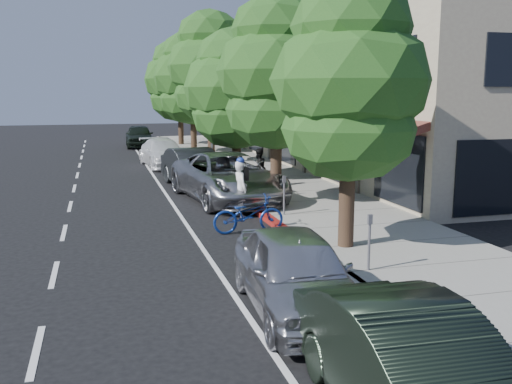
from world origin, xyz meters
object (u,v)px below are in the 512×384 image
object	(u,v)px
street_tree_4	(193,78)
bicycle	(248,214)
dark_sedan	(194,168)
dark_suv_far	(139,136)
street_tree_0	(350,84)
near_car_a	(296,272)
street_tree_5	(180,81)
pedestrian	(258,168)
white_pickup	(163,153)
near_car_b	(415,370)
street_tree_3	(210,68)
street_tree_2	(236,89)
street_tree_1	(277,74)
cyclist	(241,189)
silver_suv	(228,177)

from	to	relation	value
street_tree_4	bicycle	xyz separation A→B (m)	(-1.91, -21.45, -4.36)
dark_sedan	street_tree_4	bearing A→B (deg)	73.28
dark_sedan	dark_suv_far	xyz separation A→B (m)	(-0.98, 18.96, 0.00)
street_tree_0	near_car_a	size ratio (longest dim) A/B	1.52
street_tree_5	dark_suv_far	world-z (taller)	street_tree_5
pedestrian	dark_sedan	bearing A→B (deg)	-59.76
street_tree_0	dark_sedan	distance (m)	11.71
pedestrian	white_pickup	bearing A→B (deg)	-99.00
bicycle	street_tree_0	bearing A→B (deg)	-143.22
street_tree_5	near_car_a	world-z (taller)	street_tree_5
near_car_b	pedestrian	bearing A→B (deg)	81.01
street_tree_4	pedestrian	xyz separation A→B (m)	(0.32, -14.54, -3.96)
dark_suv_far	street_tree_0	bearing A→B (deg)	-82.72
street_tree_3	pedestrian	bearing A→B (deg)	-87.85
street_tree_2	near_car_a	world-z (taller)	street_tree_2
street_tree_0	street_tree_1	bearing A→B (deg)	90.00
street_tree_2	cyclist	bearing A→B (deg)	-102.43
street_tree_3	street_tree_4	distance (m)	6.01
street_tree_5	silver_suv	size ratio (longest dim) A/B	1.24
silver_suv	cyclist	bearing A→B (deg)	-101.27
street_tree_3	cyclist	bearing A→B (deg)	-96.88
street_tree_4	dark_suv_far	bearing A→B (deg)	117.48
street_tree_2	street_tree_3	xyz separation A→B (m)	(-0.00, 6.00, 1.15)
silver_suv	near_car_a	world-z (taller)	silver_suv
near_car_a	street_tree_0	bearing A→B (deg)	57.01
cyclist	near_car_b	distance (m)	12.20
street_tree_4	silver_suv	world-z (taller)	street_tree_4
street_tree_5	street_tree_0	bearing A→B (deg)	-90.00
pedestrian	near_car_a	bearing A→B (deg)	49.86
street_tree_3	pedestrian	size ratio (longest dim) A/B	5.26
street_tree_2	near_car_a	distance (m)	16.07
pedestrian	street_tree_2	bearing A→B (deg)	-110.29
near_car_b	street_tree_5	bearing A→B (deg)	86.59
white_pickup	near_car_b	bearing A→B (deg)	-95.22
street_tree_0	silver_suv	bearing A→B (deg)	100.57
street_tree_5	white_pickup	world-z (taller)	street_tree_5
dark_sedan	street_tree_0	bearing A→B (deg)	-86.50
street_tree_0	street_tree_5	size ratio (longest dim) A/B	0.85
cyclist	silver_suv	xyz separation A→B (m)	(0.20, 2.76, -0.02)
street_tree_3	near_car_b	size ratio (longest dim) A/B	1.84
street_tree_1	near_car_b	size ratio (longest dim) A/B	1.62
dark_sedan	near_car_a	bearing A→B (deg)	-99.26
street_tree_1	near_car_a	bearing A→B (deg)	-105.23
near_car_b	pedestrian	xyz separation A→B (m)	(2.77, 16.89, 0.20)
dark_sedan	pedestrian	world-z (taller)	pedestrian
street_tree_1	near_car_b	distance (m)	14.19
street_tree_4	pedestrian	bearing A→B (deg)	-88.73
street_tree_0	street_tree_4	size ratio (longest dim) A/B	0.85
near_car_a	near_car_b	bearing A→B (deg)	-84.58
pedestrian	street_tree_1	bearing A→B (deg)	57.20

